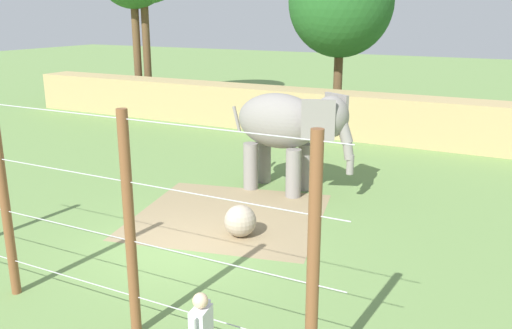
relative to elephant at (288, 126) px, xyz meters
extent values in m
plane|color=#6B8E4C|center=(-0.49, -5.07, -2.03)|extent=(120.00, 120.00, 0.00)
cube|color=#937F5B|center=(-0.50, -2.69, -2.03)|extent=(5.88, 5.76, 0.01)
cube|color=tan|center=(-0.49, 8.14, -1.07)|extent=(36.00, 1.80, 1.93)
cylinder|color=gray|center=(0.45, 0.37, -1.30)|extent=(0.46, 0.46, 1.46)
cylinder|color=gray|center=(0.40, -0.43, -1.30)|extent=(0.46, 0.46, 1.46)
cylinder|color=gray|center=(-1.04, 0.47, -1.30)|extent=(0.46, 0.46, 1.46)
cylinder|color=gray|center=(-1.09, -0.33, -1.30)|extent=(0.46, 0.46, 1.46)
ellipsoid|color=gray|center=(-0.32, 0.02, 0.14)|extent=(2.81, 1.64, 1.67)
ellipsoid|color=gray|center=(1.38, -0.09, 0.43)|extent=(1.11, 1.22, 1.21)
cube|color=gray|center=(1.32, 0.54, 0.43)|extent=(0.87, 0.54, 1.15)
cube|color=gray|center=(1.24, -0.71, 0.43)|extent=(0.91, 0.44, 1.15)
cylinder|color=gray|center=(1.83, -0.12, 0.00)|extent=(0.53, 0.37, 0.65)
cylinder|color=gray|center=(1.96, -0.13, -0.46)|extent=(0.39, 0.30, 0.61)
cylinder|color=gray|center=(2.04, -0.14, -0.89)|extent=(0.23, 0.23, 0.57)
cylinder|color=gray|center=(-1.83, 0.12, 0.04)|extent=(0.32, 0.13, 0.83)
sphere|color=tan|center=(0.44, -3.76, -1.64)|extent=(0.80, 0.80, 0.80)
cylinder|color=brown|center=(-2.13, -8.27, -0.07)|extent=(0.18, 0.18, 3.94)
cylinder|color=brown|center=(0.88, -8.27, -0.07)|extent=(0.18, 0.18, 3.94)
cylinder|color=brown|center=(4.11, -8.27, -0.07)|extent=(0.18, 0.18, 3.94)
cylinder|color=#B7B7BC|center=(-0.49, -8.27, -1.33)|extent=(10.19, 0.02, 0.02)
cylinder|color=#B7B7BC|center=(-0.49, -8.27, -0.30)|extent=(10.19, 0.02, 0.02)
cylinder|color=#B7B7BC|center=(-0.49, -8.27, 0.72)|extent=(10.19, 0.02, 0.02)
cylinder|color=#B7B7BC|center=(-0.49, -8.27, 1.75)|extent=(10.19, 0.02, 0.02)
cube|color=silver|center=(2.79, -9.11, -0.87)|extent=(0.27, 0.39, 0.56)
sphere|color=beige|center=(2.79, -9.11, -0.47)|extent=(0.22, 0.22, 0.22)
cylinder|color=silver|center=(2.76, -8.87, -0.87)|extent=(0.10, 0.10, 0.54)
cube|color=black|center=(2.68, -8.86, -1.09)|extent=(0.03, 0.07, 0.14)
cylinder|color=brown|center=(-14.26, 10.46, 0.91)|extent=(0.44, 0.44, 5.89)
cylinder|color=brown|center=(-13.80, 10.78, 1.14)|extent=(0.44, 0.44, 6.34)
cylinder|color=brown|center=(-2.38, 11.37, -0.20)|extent=(0.44, 0.44, 3.67)
ellipsoid|color=#235B23|center=(-2.38, 11.37, 3.78)|extent=(5.06, 5.06, 5.31)
camera|label=1|loc=(6.53, -14.64, 3.35)|focal=38.05mm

